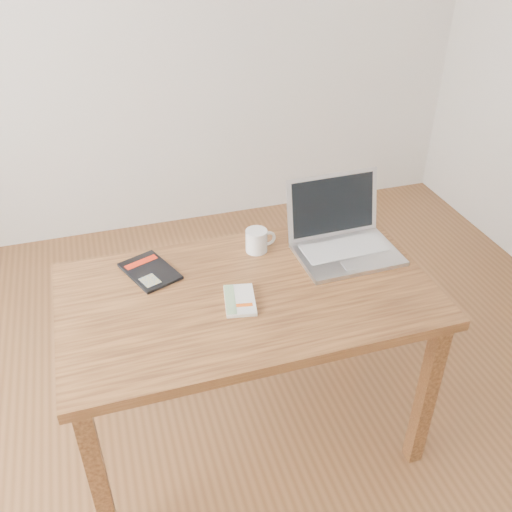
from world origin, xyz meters
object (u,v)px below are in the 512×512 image
object	(u,v)px
desk	(248,311)
white_guidebook	(240,300)
black_guidebook	(150,271)
laptop	(342,236)
coffee_mug	(257,240)

from	to	relation	value
desk	white_guidebook	world-z (taller)	white_guidebook
desk	black_guidebook	distance (m)	0.39
white_guidebook	laptop	world-z (taller)	laptop
laptop	coffee_mug	size ratio (longest dim) A/B	3.19
desk	laptop	world-z (taller)	laptop
black_guidebook	laptop	bearing A→B (deg)	-26.47
black_guidebook	coffee_mug	world-z (taller)	coffee_mug
black_guidebook	coffee_mug	size ratio (longest dim) A/B	2.17
black_guidebook	laptop	distance (m)	0.74
desk	white_guidebook	distance (m)	0.12
black_guidebook	coffee_mug	xyz separation A→B (m)	(0.42, 0.02, 0.04)
laptop	desk	bearing A→B (deg)	-161.69
white_guidebook	black_guidebook	xyz separation A→B (m)	(-0.27, 0.26, -0.00)
desk	black_guidebook	size ratio (longest dim) A/B	4.98
desk	coffee_mug	distance (m)	0.30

